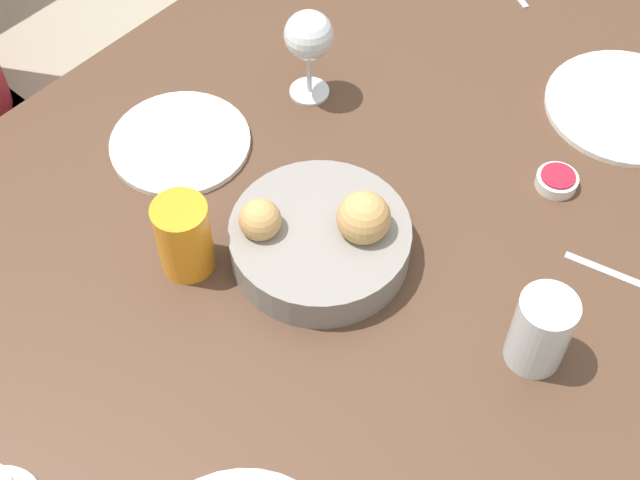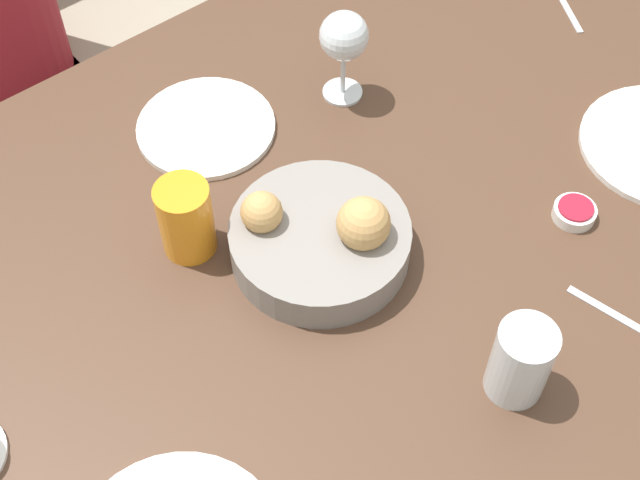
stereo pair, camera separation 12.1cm
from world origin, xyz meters
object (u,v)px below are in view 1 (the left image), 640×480
object	(u,v)px
bread_basket	(321,238)
wine_glass	(309,38)
plate_near_right	(626,107)
juice_glass	(184,237)
water_tumbler	(541,331)
fork_silver	(628,279)
plate_far_center	(180,143)
jam_bowl_berry	(557,180)

from	to	relation	value
bread_basket	wine_glass	distance (m)	0.33
plate_near_right	juice_glass	distance (m)	0.73
water_tumbler	fork_silver	distance (m)	0.20
bread_basket	juice_glass	size ratio (longest dim) A/B	2.12
plate_far_center	bread_basket	bearing A→B (deg)	-92.36
wine_glass	jam_bowl_berry	world-z (taller)	wine_glass
juice_glass	fork_silver	size ratio (longest dim) A/B	0.67
water_tumbler	fork_silver	world-z (taller)	water_tumbler
wine_glass	fork_silver	size ratio (longest dim) A/B	0.89
plate_near_right	juice_glass	size ratio (longest dim) A/B	2.18
plate_near_right	jam_bowl_berry	xyz separation A→B (m)	(-0.21, -0.00, 0.01)
bread_basket	water_tumbler	bearing A→B (deg)	-79.79
water_tumbler	plate_near_right	bearing A→B (deg)	15.65
bread_basket	fork_silver	bearing A→B (deg)	-55.13
water_tumbler	fork_silver	size ratio (longest dim) A/B	0.68
plate_near_right	jam_bowl_berry	distance (m)	0.21
water_tumbler	jam_bowl_berry	size ratio (longest dim) A/B	1.92
bread_basket	wine_glass	xyz separation A→B (m)	(0.23, 0.22, 0.08)
plate_near_right	plate_far_center	world-z (taller)	same
bread_basket	plate_near_right	world-z (taller)	bread_basket
plate_near_right	plate_far_center	distance (m)	0.70
juice_glass	wine_glass	world-z (taller)	wine_glass
plate_far_center	fork_silver	size ratio (longest dim) A/B	1.23
plate_near_right	juice_glass	bearing A→B (deg)	155.32
water_tumbler	fork_silver	xyz separation A→B (m)	(0.18, -0.03, -0.06)
plate_near_right	wine_glass	size ratio (longest dim) A/B	1.63
juice_glass	jam_bowl_berry	world-z (taller)	juice_glass
juice_glass	bread_basket	bearing A→B (deg)	-43.80
plate_far_center	water_tumbler	bearing A→B (deg)	-85.89
plate_far_center	jam_bowl_berry	xyz separation A→B (m)	(0.31, -0.48, 0.01)
plate_far_center	jam_bowl_berry	size ratio (longest dim) A/B	3.49
juice_glass	jam_bowl_berry	distance (m)	0.55
wine_glass	jam_bowl_berry	xyz separation A→B (m)	(0.09, -0.40, -0.10)
water_tumbler	plate_far_center	bearing A→B (deg)	94.11
water_tumbler	wine_glass	distance (m)	0.56
bread_basket	water_tumbler	distance (m)	0.32
plate_near_right	water_tumbler	world-z (taller)	water_tumbler
plate_near_right	juice_glass	world-z (taller)	juice_glass
plate_far_center	juice_glass	size ratio (longest dim) A/B	1.84
plate_far_center	jam_bowl_berry	bearing A→B (deg)	-57.06
plate_near_right	bread_basket	bearing A→B (deg)	161.51
plate_near_right	plate_far_center	xyz separation A→B (m)	(-0.52, 0.47, 0.00)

